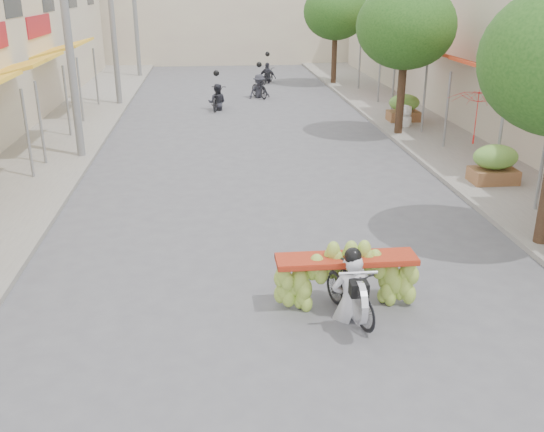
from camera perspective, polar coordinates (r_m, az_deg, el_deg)
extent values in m
plane|color=#56565B|center=(8.73, 4.15, -15.06)|extent=(120.00, 120.00, 0.00)
cube|color=gray|center=(23.22, -19.98, 7.09)|extent=(4.00, 60.00, 0.12)
cube|color=gray|center=(24.00, 14.75, 8.08)|extent=(4.00, 60.00, 0.12)
cylinder|color=slate|center=(17.88, -22.01, 7.00)|extent=(0.08, 0.08, 2.55)
cube|color=yellow|center=(20.90, -22.48, 12.89)|extent=(1.77, 4.00, 0.53)
cylinder|color=slate|center=(19.20, -20.94, 8.01)|extent=(0.08, 0.08, 2.55)
cylinder|color=slate|center=(22.63, -18.74, 10.07)|extent=(0.08, 0.08, 2.55)
cube|color=yellow|center=(26.69, -19.00, 14.75)|extent=(1.77, 4.00, 0.53)
cylinder|color=slate|center=(24.95, -17.60, 11.11)|extent=(0.08, 0.08, 2.55)
cylinder|color=slate|center=(28.45, -16.23, 12.36)|extent=(0.08, 0.08, 2.55)
cube|color=maroon|center=(26.83, -21.12, 16.36)|extent=(0.10, 3.50, 0.80)
cube|color=#1E2328|center=(23.90, -23.31, 18.10)|extent=(0.08, 2.00, 1.10)
cylinder|color=slate|center=(15.42, 24.11, 4.65)|extent=(0.08, 0.08, 2.55)
cube|color=#AF3417|center=(19.07, 21.01, 12.45)|extent=(1.77, 4.20, 0.53)
cylinder|color=slate|center=(17.29, 20.65, 6.74)|extent=(0.08, 0.08, 2.55)
cylinder|color=slate|center=(20.68, 16.13, 9.41)|extent=(0.08, 0.08, 2.55)
cube|color=#AF3417|center=(24.56, 14.81, 14.73)|extent=(1.77, 4.20, 0.53)
cylinder|color=slate|center=(22.71, 14.12, 10.57)|extent=(0.08, 0.08, 2.55)
cylinder|color=slate|center=(26.27, 11.37, 12.12)|extent=(0.08, 0.08, 2.55)
cube|color=#AF3417|center=(30.24, 10.83, 16.09)|extent=(1.77, 4.20, 0.53)
cylinder|color=slate|center=(28.36, 10.08, 12.83)|extent=(0.08, 0.08, 2.55)
cylinder|color=slate|center=(32.00, 8.24, 13.83)|extent=(0.08, 0.08, 2.55)
cube|color=beige|center=(44.99, -4.37, 18.81)|extent=(20.00, 6.00, 7.00)
cylinder|color=slate|center=(19.41, -18.75, 16.58)|extent=(0.24, 0.24, 8.00)
cylinder|color=slate|center=(28.26, -14.86, 18.01)|extent=(0.24, 0.24, 8.00)
cylinder|color=slate|center=(37.18, -12.81, 18.72)|extent=(0.24, 0.24, 8.00)
cylinder|color=#3A2719|center=(22.27, 12.06, 11.39)|extent=(0.28, 0.28, 3.20)
ellipsoid|color=#285719|center=(22.03, 12.51, 17.03)|extent=(3.40, 3.40, 2.90)
cylinder|color=#3A2719|center=(33.80, 5.88, 14.85)|extent=(0.28, 0.28, 3.20)
ellipsoid|color=#285719|center=(33.65, 6.02, 18.58)|extent=(3.40, 3.40, 2.90)
cube|color=brown|center=(17.39, 20.11, 3.78)|extent=(1.20, 0.80, 0.50)
ellipsoid|color=#659E3B|center=(17.24, 20.35, 5.62)|extent=(1.20, 0.88, 0.66)
cube|color=brown|center=(24.60, 12.26, 9.33)|extent=(1.20, 0.80, 0.50)
ellipsoid|color=#659E3B|center=(24.50, 12.36, 10.66)|extent=(1.20, 0.88, 0.66)
imported|color=black|center=(9.98, 7.35, -7.02)|extent=(0.91, 1.67, 0.94)
cylinder|color=silver|center=(9.35, 8.27, -8.07)|extent=(0.10, 0.66, 0.66)
cube|color=black|center=(9.35, 8.18, -6.81)|extent=(0.28, 0.22, 0.22)
cylinder|color=silver|center=(9.34, 8.11, -5.33)|extent=(0.60, 0.05, 0.05)
cube|color=#9F2913|center=(10.10, 7.01, -4.06)|extent=(2.34, 0.55, 0.10)
imported|color=silver|center=(9.63, 7.60, -3.53)|extent=(0.62, 0.46, 1.72)
sphere|color=black|center=(9.29, 7.88, 1.06)|extent=(0.28, 0.28, 0.28)
imported|color=red|center=(18.22, 19.00, 11.20)|extent=(1.84, 1.84, 1.57)
imported|color=white|center=(23.49, 12.57, 10.17)|extent=(0.93, 0.80, 1.62)
imported|color=black|center=(26.93, -5.19, 10.91)|extent=(0.94, 1.77, 0.94)
imported|color=#2B2C34|center=(26.82, -5.24, 12.28)|extent=(0.87, 0.63, 1.65)
sphere|color=black|center=(26.76, -5.27, 13.25)|extent=(0.26, 0.26, 0.26)
imported|color=black|center=(29.76, -1.21, 11.94)|extent=(1.02, 1.66, 0.94)
imported|color=#2B2C34|center=(29.67, -1.22, 13.19)|extent=(1.19, 0.91, 1.65)
sphere|color=black|center=(29.61, -1.23, 14.06)|extent=(0.26, 0.26, 0.26)
imported|color=black|center=(34.37, -0.42, 13.05)|extent=(1.10, 1.55, 0.82)
imported|color=#2B2C34|center=(34.28, -0.43, 14.24)|extent=(1.11, 0.90, 1.65)
sphere|color=black|center=(34.23, -0.43, 15.00)|extent=(0.26, 0.26, 0.26)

